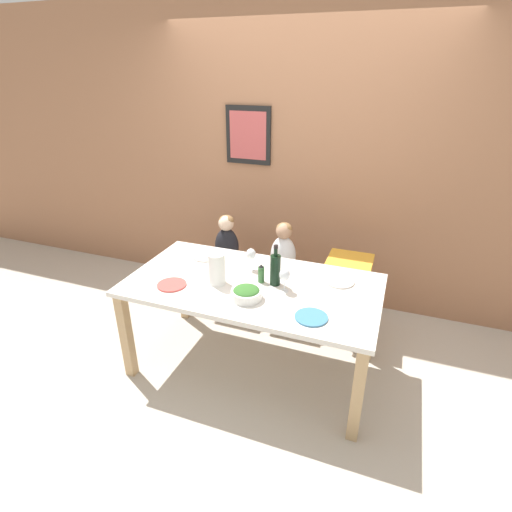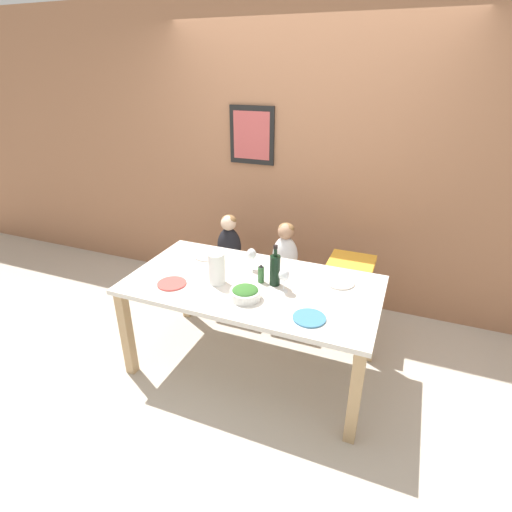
% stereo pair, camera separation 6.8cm
% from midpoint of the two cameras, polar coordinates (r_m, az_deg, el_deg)
% --- Properties ---
extents(ground_plane, '(14.00, 14.00, 0.00)m').
position_cam_midpoint_polar(ground_plane, '(3.26, -1.07, -15.25)').
color(ground_plane, '#BCB2A3').
extents(wall_back, '(10.00, 0.09, 2.70)m').
position_cam_midpoint_polar(wall_back, '(3.73, 5.92, 13.35)').
color(wall_back, '#9E6B4C').
rests_on(wall_back, ground_plane).
extents(dining_table, '(1.78, 0.95, 0.74)m').
position_cam_midpoint_polar(dining_table, '(2.88, -1.18, -5.39)').
color(dining_table, silver).
rests_on(dining_table, ground_plane).
extents(chair_far_left, '(0.43, 0.41, 0.47)m').
position_cam_midpoint_polar(chair_far_left, '(3.76, -4.58, -2.05)').
color(chair_far_left, silver).
rests_on(chair_far_left, ground_plane).
extents(chair_far_center, '(0.43, 0.41, 0.47)m').
position_cam_midpoint_polar(chair_far_center, '(3.59, 3.24, -3.44)').
color(chair_far_center, silver).
rests_on(chair_far_center, ground_plane).
extents(chair_right_highchair, '(0.36, 0.35, 0.70)m').
position_cam_midpoint_polar(chair_right_highchair, '(3.41, 12.50, -2.67)').
color(chair_right_highchair, silver).
rests_on(chair_right_highchair, ground_plane).
extents(person_child_left, '(0.22, 0.19, 0.47)m').
position_cam_midpoint_polar(person_child_left, '(3.63, -4.74, 2.16)').
color(person_child_left, black).
rests_on(person_child_left, chair_far_left).
extents(person_child_center, '(0.22, 0.19, 0.47)m').
position_cam_midpoint_polar(person_child_center, '(3.45, 3.37, 0.92)').
color(person_child_center, silver).
rests_on(person_child_center, chair_far_center).
extents(wine_bottle, '(0.07, 0.07, 0.30)m').
position_cam_midpoint_polar(wine_bottle, '(2.76, 2.07, -1.88)').
color(wine_bottle, black).
rests_on(wine_bottle, dining_table).
extents(paper_towel_roll, '(0.12, 0.12, 0.23)m').
position_cam_midpoint_polar(paper_towel_roll, '(2.79, -6.31, -1.85)').
color(paper_towel_roll, white).
rests_on(paper_towel_roll, dining_table).
extents(wine_glass_near, '(0.07, 0.07, 0.17)m').
position_cam_midpoint_polar(wine_glass_near, '(2.68, 3.40, -2.77)').
color(wine_glass_near, white).
rests_on(wine_glass_near, dining_table).
extents(wine_glass_far, '(0.07, 0.07, 0.17)m').
position_cam_midpoint_polar(wine_glass_far, '(2.97, -1.38, 0.18)').
color(wine_glass_far, white).
rests_on(wine_glass_far, dining_table).
extents(salad_bowl_large, '(0.20, 0.20, 0.08)m').
position_cam_midpoint_polar(salad_bowl_large, '(2.63, -2.12, -5.32)').
color(salad_bowl_large, white).
rests_on(salad_bowl_large, dining_table).
extents(dinner_plate_front_left, '(0.20, 0.20, 0.01)m').
position_cam_midpoint_polar(dinner_plate_front_left, '(2.87, -12.61, -4.03)').
color(dinner_plate_front_left, '#D14C47').
rests_on(dinner_plate_front_left, dining_table).
extents(dinner_plate_back_left, '(0.20, 0.20, 0.01)m').
position_cam_midpoint_polar(dinner_plate_back_left, '(3.24, -7.82, -0.06)').
color(dinner_plate_back_left, silver).
rests_on(dinner_plate_back_left, dining_table).
extents(dinner_plate_back_right, '(0.20, 0.20, 0.01)m').
position_cam_midpoint_polar(dinner_plate_back_right, '(2.89, 11.19, -3.61)').
color(dinner_plate_back_right, silver).
rests_on(dinner_plate_back_right, dining_table).
extents(dinner_plate_front_right, '(0.20, 0.20, 0.01)m').
position_cam_midpoint_polar(dinner_plate_front_right, '(2.48, 7.12, -8.67)').
color(dinner_plate_front_right, teal).
rests_on(dinner_plate_front_right, dining_table).
extents(condiment_bottle_hot_sauce, '(0.05, 0.05, 0.14)m').
position_cam_midpoint_polar(condiment_bottle_hot_sauce, '(2.82, 0.05, -2.53)').
color(condiment_bottle_hot_sauce, '#336633').
rests_on(condiment_bottle_hot_sauce, dining_table).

